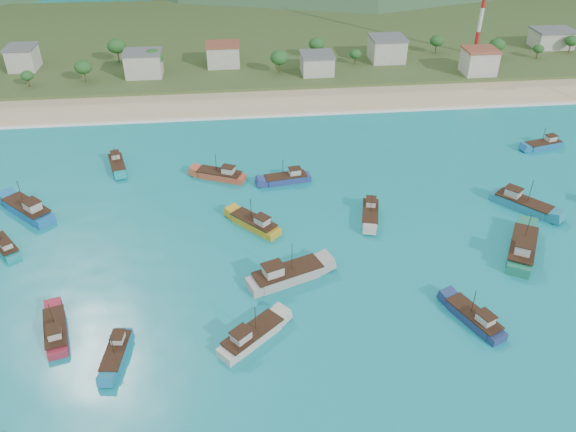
{
  "coord_description": "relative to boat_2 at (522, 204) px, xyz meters",
  "views": [
    {
      "loc": [
        -1.19,
        -65.33,
        58.9
      ],
      "look_at": [
        7.78,
        18.0,
        3.0
      ],
      "focal_mm": 35.0,
      "sensor_mm": 36.0,
      "label": 1
    }
  ],
  "objects": [
    {
      "name": "village",
      "position": [
        -38.71,
        81.61,
        3.88
      ],
      "size": [
        216.99,
        30.75,
        6.82
      ],
      "color": "beige",
      "rests_on": "ground"
    },
    {
      "name": "boat_7",
      "position": [
        -57.75,
        17.81,
        -0.15
      ],
      "size": [
        10.65,
        6.99,
        6.09
      ],
      "rotation": [
        0.0,
        0.0,
        1.15
      ],
      "color": "#B7492D",
      "rests_on": "ground"
    },
    {
      "name": "boat_3",
      "position": [
        -47.41,
        -16.5,
        0.1
      ],
      "size": [
        13.19,
        8.01,
        7.5
      ],
      "rotation": [
        0.0,
        0.0,
        5.08
      ],
      "color": "#A7A198",
      "rests_on": "ground"
    },
    {
      "name": "surf_line",
      "position": [
        -53.41,
        49.07,
        -0.87
      ],
      "size": [
        400.0,
        2.5,
        0.08
      ],
      "primitive_type": "cube",
      "color": "white",
      "rests_on": "ground"
    },
    {
      "name": "vegetation",
      "position": [
        -65.11,
        82.09,
        4.25
      ],
      "size": [
        281.26,
        26.15,
        8.86
      ],
      "color": "#235623",
      "rests_on": "ground"
    },
    {
      "name": "boat_5",
      "position": [
        -80.01,
        25.1,
        -0.26
      ],
      "size": [
        5.05,
        9.73,
        5.51
      ],
      "rotation": [
        0.0,
        0.0,
        3.4
      ],
      "color": "teal",
      "rests_on": "ground"
    },
    {
      "name": "boat_21",
      "position": [
        -94.06,
        7.91,
        0.08
      ],
      "size": [
        11.54,
        11.35,
        7.38
      ],
      "rotation": [
        0.0,
        0.0,
        0.8
      ],
      "color": "#1864A8",
      "rests_on": "ground"
    },
    {
      "name": "boat_15",
      "position": [
        -6.59,
        -13.92,
        0.16
      ],
      "size": [
        10.11,
        13.32,
        7.79
      ],
      "rotation": [
        0.0,
        0.0,
        5.74
      ],
      "color": "#1B7457",
      "rests_on": "ground"
    },
    {
      "name": "boat_24",
      "position": [
        -95.11,
        -3.16,
        -0.34
      ],
      "size": [
        7.17,
        8.42,
        5.09
      ],
      "rotation": [
        0.0,
        0.0,
        0.64
      ],
      "color": "teal",
      "rests_on": "ground"
    },
    {
      "name": "boat_16",
      "position": [
        -53.65,
        -29.1,
        -0.12
      ],
      "size": [
        10.11,
        9.33,
        6.29
      ],
      "rotation": [
        0.0,
        0.0,
        5.42
      ],
      "color": "beige",
      "rests_on": "ground"
    },
    {
      "name": "ground",
      "position": [
        -53.41,
        -20.43,
        -0.87
      ],
      "size": [
        600.0,
        600.0,
        0.0
      ],
      "primitive_type": "plane",
      "color": "#0D8F98",
      "rests_on": "ground"
    },
    {
      "name": "boat_27",
      "position": [
        16.78,
        24.3,
        -0.26
      ],
      "size": [
        9.72,
        4.93,
        5.51
      ],
      "rotation": [
        0.0,
        0.0,
        1.82
      ],
      "color": "#1B67A2",
      "rests_on": "ground"
    },
    {
      "name": "boat_13",
      "position": [
        -81.48,
        -25.01,
        -0.23
      ],
      "size": [
        5.37,
        10.06,
        5.7
      ],
      "rotation": [
        0.0,
        0.0,
        0.28
      ],
      "color": "maroon",
      "rests_on": "ground"
    },
    {
      "name": "boat_10",
      "position": [
        -20.95,
        -28.91,
        -0.2
      ],
      "size": [
        6.72,
        10.26,
        5.86
      ],
      "rotation": [
        0.0,
        0.0,
        0.42
      ],
      "color": "navy",
      "rests_on": "ground"
    },
    {
      "name": "boat_11",
      "position": [
        -72.28,
        -29.96,
        -0.35
      ],
      "size": [
        3.55,
        8.74,
        5.02
      ],
      "rotation": [
        0.0,
        0.0,
        3.02
      ],
      "color": "#1A709C",
      "rests_on": "ground"
    },
    {
      "name": "land",
      "position": [
        -53.41,
        119.57,
        -0.87
      ],
      "size": [
        400.0,
        110.0,
        2.4
      ],
      "primitive_type": "cube",
      "color": "#385123",
      "rests_on": "ground"
    },
    {
      "name": "boat_2",
      "position": [
        0.0,
        0.0,
        0.0
      ],
      "size": [
        10.21,
        11.21,
        6.94
      ],
      "rotation": [
        0.0,
        0.0,
        3.84
      ],
      "color": "teal",
      "rests_on": "ground"
    },
    {
      "name": "boat_4",
      "position": [
        -29.77,
        0.18,
        -0.23
      ],
      "size": [
        5.13,
        10.01,
        5.68
      ],
      "rotation": [
        0.0,
        0.0,
        2.89
      ],
      "color": "#BBB7A8",
      "rests_on": "ground"
    },
    {
      "name": "boat_19",
      "position": [
        -51.61,
        -0.98,
        -0.15
      ],
      "size": [
        9.29,
        9.71,
        6.14
      ],
      "rotation": [
        0.0,
        0.0,
        0.74
      ],
      "color": "gold",
      "rests_on": "ground"
    },
    {
      "name": "beach",
      "position": [
        -53.41,
        58.57,
        -0.87
      ],
      "size": [
        400.0,
        18.0,
        1.2
      ],
      "primitive_type": "cube",
      "color": "beige",
      "rests_on": "ground"
    },
    {
      "name": "boat_23",
      "position": [
        -44.08,
        14.91,
        -0.22
      ],
      "size": [
        10.06,
        4.36,
        5.75
      ],
      "rotation": [
        0.0,
        0.0,
        1.73
      ],
      "color": "navy",
      "rests_on": "ground"
    }
  ]
}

